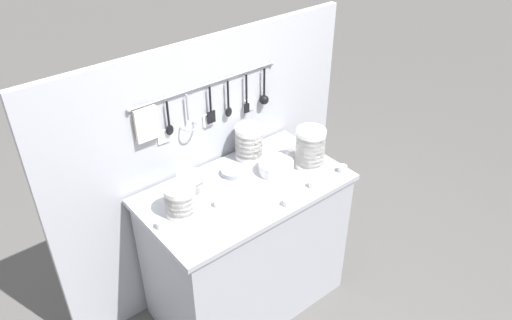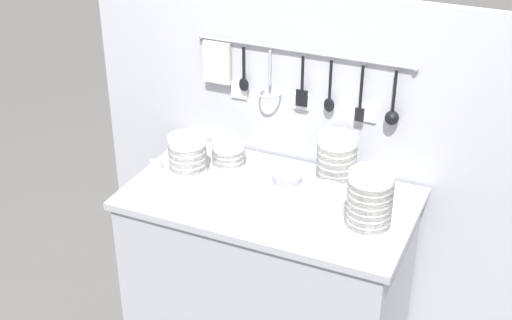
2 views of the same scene
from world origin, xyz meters
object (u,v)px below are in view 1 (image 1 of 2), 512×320
at_px(bowl_stack_wide_centre, 180,200).
at_px(cup_mid_row, 290,152).
at_px(plate_stack, 276,167).
at_px(bowl_stack_short_front, 191,184).
at_px(steel_mixing_bowl, 232,172).
at_px(cup_edge_far, 219,203).
at_px(bowl_stack_nested_right, 310,148).
at_px(cup_edge_near, 288,202).
at_px(cup_by_caddy, 313,184).
at_px(bowl_stack_tall_left, 249,142).
at_px(cup_back_right, 343,169).
at_px(cup_back_left, 161,224).

bearing_deg(bowl_stack_wide_centre, cup_mid_row, 3.62).
bearing_deg(plate_stack, bowl_stack_short_front, 162.87).
xyz_separation_m(steel_mixing_bowl, cup_edge_far, (-0.22, -0.18, 0.00)).
bearing_deg(cup_mid_row, steel_mixing_bowl, 171.45).
relative_size(bowl_stack_short_front, bowl_stack_nested_right, 0.59).
bearing_deg(plate_stack, cup_edge_near, -119.26).
bearing_deg(cup_by_caddy, bowl_stack_wide_centre, 158.48).
xyz_separation_m(bowl_stack_short_front, bowl_stack_tall_left, (0.45, 0.07, 0.04)).
bearing_deg(bowl_stack_short_front, cup_mid_row, -5.56).
height_order(bowl_stack_short_front, steel_mixing_bowl, bowl_stack_short_front).
height_order(bowl_stack_short_front, cup_edge_far, bowl_stack_short_front).
xyz_separation_m(cup_by_caddy, cup_mid_row, (0.12, 0.31, 0.00)).
height_order(bowl_stack_short_front, cup_back_right, bowl_stack_short_front).
distance_m(bowl_stack_tall_left, cup_edge_far, 0.48).
bearing_deg(cup_edge_far, cup_edge_near, -37.63).
height_order(bowl_stack_nested_right, cup_by_caddy, bowl_stack_nested_right).
relative_size(cup_back_left, cup_back_right, 1.00).
height_order(bowl_stack_nested_right, cup_edge_far, bowl_stack_nested_right).
xyz_separation_m(cup_back_left, cup_back_right, (1.03, -0.23, 0.00)).
height_order(steel_mixing_bowl, cup_by_caddy, cup_by_caddy).
bearing_deg(cup_mid_row, bowl_stack_tall_left, 146.76).
bearing_deg(cup_by_caddy, bowl_stack_nested_right, 52.23).
bearing_deg(cup_edge_near, plate_stack, 60.74).
bearing_deg(cup_back_right, cup_back_left, 167.34).
bearing_deg(cup_by_caddy, cup_mid_row, 69.57).
xyz_separation_m(bowl_stack_short_front, cup_mid_row, (0.65, -0.06, -0.04)).
xyz_separation_m(bowl_stack_short_front, cup_by_caddy, (0.53, -0.37, -0.04)).
bearing_deg(cup_edge_near, bowl_stack_short_front, 128.81).
bearing_deg(bowl_stack_wide_centre, steel_mixing_bowl, 15.10).
relative_size(bowl_stack_nested_right, plate_stack, 1.20).
distance_m(bowl_stack_tall_left, bowl_stack_nested_right, 0.35).
height_order(bowl_stack_tall_left, cup_edge_near, bowl_stack_tall_left).
bearing_deg(cup_edge_far, cup_by_caddy, -20.92).
relative_size(bowl_stack_short_front, cup_edge_near, 2.90).
bearing_deg(cup_edge_near, bowl_stack_nested_right, 29.70).
bearing_deg(cup_back_left, cup_back_right, -12.66).
height_order(plate_stack, cup_back_right, plate_stack).
height_order(steel_mixing_bowl, cup_mid_row, cup_mid_row).
bearing_deg(bowl_stack_wide_centre, cup_back_left, -167.71).
xyz_separation_m(steel_mixing_bowl, cup_edge_near, (0.06, -0.40, 0.00)).
bearing_deg(steel_mixing_bowl, bowl_stack_tall_left, 22.77).
distance_m(cup_mid_row, cup_edge_near, 0.47).
height_order(cup_mid_row, cup_back_right, same).
relative_size(bowl_stack_wide_centre, cup_back_right, 3.45).
bearing_deg(bowl_stack_tall_left, cup_mid_row, -33.24).
relative_size(bowl_stack_nested_right, cup_edge_near, 4.89).
bearing_deg(cup_back_right, bowl_stack_wide_centre, 163.73).
xyz_separation_m(cup_edge_far, cup_mid_row, (0.60, 0.12, 0.00)).
bearing_deg(cup_back_left, steel_mixing_bowl, 14.39).
relative_size(bowl_stack_wide_centre, cup_back_left, 3.45).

